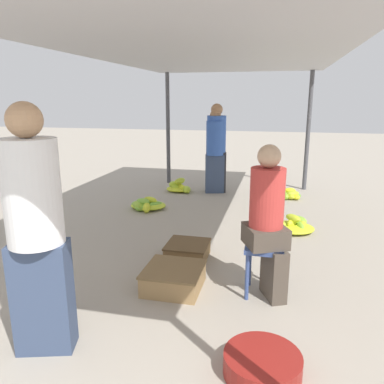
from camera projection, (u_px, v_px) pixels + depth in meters
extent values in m
cylinder|color=#4C4C51|center=(168.00, 129.00, 7.77)|extent=(0.08, 0.08, 2.27)
cylinder|color=#4C4C51|center=(308.00, 132.00, 7.16)|extent=(0.08, 0.08, 2.27)
cube|color=#B2B2B7|center=(207.00, 51.00, 4.30)|extent=(3.20, 6.49, 0.04)
cube|color=#384766|center=(43.00, 297.00, 2.61)|extent=(0.43, 0.31, 0.81)
cylinder|color=white|center=(32.00, 192.00, 2.43)|extent=(0.46, 0.46, 0.70)
sphere|color=tan|center=(24.00, 120.00, 2.31)|extent=(0.23, 0.23, 0.23)
cube|color=#384C84|center=(265.00, 247.00, 3.34)|extent=(0.34, 0.34, 0.04)
cylinder|color=#384C84|center=(247.00, 277.00, 3.30)|extent=(0.04, 0.04, 0.44)
cylinder|color=#384C84|center=(279.00, 280.00, 3.24)|extent=(0.04, 0.04, 0.44)
cylinder|color=#384C84|center=(250.00, 264.00, 3.56)|extent=(0.04, 0.04, 0.44)
cylinder|color=#384C84|center=(279.00, 267.00, 3.50)|extent=(0.04, 0.04, 0.44)
cube|color=#4C4238|center=(274.00, 273.00, 3.33)|extent=(0.25, 0.34, 0.48)
cube|color=#4C4238|center=(265.00, 236.00, 3.31)|extent=(0.45, 0.45, 0.18)
cylinder|color=#BF3833|center=(267.00, 198.00, 3.23)|extent=(0.40, 0.40, 0.52)
sphere|color=tan|center=(269.00, 156.00, 3.14)|extent=(0.20, 0.20, 0.20)
cylinder|color=maroon|center=(262.00, 364.00, 2.42)|extent=(0.51, 0.51, 0.15)
ellipsoid|color=#73B237|center=(135.00, 205.00, 6.16)|extent=(0.20, 0.25, 0.10)
ellipsoid|color=#C8D428|center=(147.00, 208.00, 5.92)|extent=(0.21, 0.36, 0.15)
ellipsoid|color=#C3D229|center=(150.00, 200.00, 6.11)|extent=(0.28, 0.19, 0.12)
ellipsoid|color=#79B536|center=(143.00, 201.00, 6.02)|extent=(0.29, 0.24, 0.10)
ellipsoid|color=#73B237|center=(155.00, 205.00, 6.07)|extent=(0.27, 0.30, 0.11)
ellipsoid|color=#7BB636|center=(143.00, 208.00, 5.97)|extent=(0.30, 0.28, 0.12)
ellipsoid|color=#90BE32|center=(138.00, 205.00, 6.02)|extent=(0.29, 0.33, 0.13)
ellipsoid|color=#B6CD2B|center=(148.00, 205.00, 6.13)|extent=(0.58, 0.51, 0.10)
ellipsoid|color=#ABC92E|center=(187.00, 190.00, 7.14)|extent=(0.22, 0.33, 0.13)
ellipsoid|color=#A8C72E|center=(173.00, 184.00, 7.30)|extent=(0.15, 0.26, 0.11)
ellipsoid|color=#AECA2D|center=(176.00, 187.00, 7.23)|extent=(0.26, 0.23, 0.11)
ellipsoid|color=yellow|center=(180.00, 186.00, 7.25)|extent=(0.32, 0.33, 0.10)
ellipsoid|color=#B8CE2B|center=(180.00, 181.00, 7.23)|extent=(0.21, 0.34, 0.12)
ellipsoid|color=#C6D429|center=(179.00, 189.00, 7.25)|extent=(0.47, 0.41, 0.10)
ellipsoid|color=#89BB34|center=(299.00, 220.00, 5.19)|extent=(0.28, 0.29, 0.11)
ellipsoid|color=yellow|center=(293.00, 222.00, 5.08)|extent=(0.21, 0.30, 0.14)
ellipsoid|color=#88BB34|center=(299.00, 226.00, 5.05)|extent=(0.18, 0.31, 0.11)
ellipsoid|color=#B1CB2C|center=(279.00, 223.00, 5.06)|extent=(0.25, 0.24, 0.10)
ellipsoid|color=#C7D428|center=(302.00, 225.00, 5.07)|extent=(0.12, 0.25, 0.10)
ellipsoid|color=#C0D12A|center=(293.00, 218.00, 5.04)|extent=(0.25, 0.26, 0.10)
ellipsoid|color=#CBD628|center=(292.00, 227.00, 5.07)|extent=(0.60, 0.52, 0.10)
ellipsoid|color=#BDD02A|center=(293.00, 194.00, 6.67)|extent=(0.28, 0.26, 0.10)
ellipsoid|color=yellow|center=(295.00, 197.00, 6.68)|extent=(0.24, 0.28, 0.10)
ellipsoid|color=#94BF32|center=(286.00, 196.00, 6.67)|extent=(0.12, 0.21, 0.12)
ellipsoid|color=#73B237|center=(288.00, 192.00, 6.80)|extent=(0.31, 0.25, 0.14)
ellipsoid|color=yellow|center=(290.00, 191.00, 6.75)|extent=(0.22, 0.14, 0.10)
ellipsoid|color=#98C131|center=(290.00, 195.00, 6.73)|extent=(0.16, 0.22, 0.14)
ellipsoid|color=#C8D428|center=(289.00, 196.00, 6.68)|extent=(0.26, 0.28, 0.12)
ellipsoid|color=#75B337|center=(290.00, 195.00, 6.78)|extent=(0.38, 0.34, 0.10)
cube|color=#9E7A4C|center=(174.00, 279.00, 3.53)|extent=(0.52, 0.52, 0.19)
cube|color=brown|center=(174.00, 269.00, 3.50)|extent=(0.54, 0.54, 0.02)
cube|color=brown|center=(188.00, 251.00, 4.21)|extent=(0.44, 0.44, 0.15)
cube|color=brown|center=(188.00, 244.00, 4.19)|extent=(0.46, 0.46, 0.02)
cube|color=#384766|center=(215.00, 174.00, 7.11)|extent=(0.38, 0.27, 0.72)
cylinder|color=#3359B2|center=(215.00, 138.00, 6.95)|extent=(0.40, 0.40, 0.63)
sphere|color=#9E704C|center=(215.00, 115.00, 6.84)|extent=(0.20, 0.20, 0.20)
cube|color=#2D2D33|center=(216.00, 172.00, 7.15)|extent=(0.41, 0.28, 0.77)
cylinder|color=#3359B2|center=(216.00, 134.00, 6.97)|extent=(0.42, 0.42, 0.67)
sphere|color=#9E704C|center=(217.00, 110.00, 6.86)|extent=(0.22, 0.22, 0.22)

